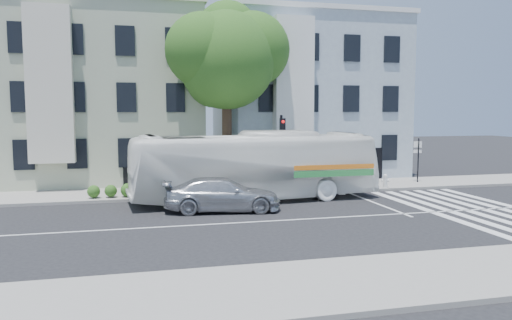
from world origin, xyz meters
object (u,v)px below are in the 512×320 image
object	(u,v)px
sedan	(222,194)
fire_hydrant	(385,181)
traffic_signal	(282,143)
bus	(256,166)

from	to	relation	value
sedan	fire_hydrant	size ratio (longest dim) A/B	6.70
sedan	traffic_signal	world-z (taller)	traffic_signal
bus	fire_hydrant	distance (m)	8.41
fire_hydrant	bus	bearing A→B (deg)	-169.86
bus	sedan	distance (m)	3.29
sedan	fire_hydrant	xyz separation A→B (m)	(10.33, 3.74, -0.22)
traffic_signal	bus	bearing A→B (deg)	-133.42
traffic_signal	fire_hydrant	bearing A→B (deg)	-1.17
bus	traffic_signal	size ratio (longest dim) A/B	2.93
traffic_signal	sedan	bearing A→B (deg)	-131.86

